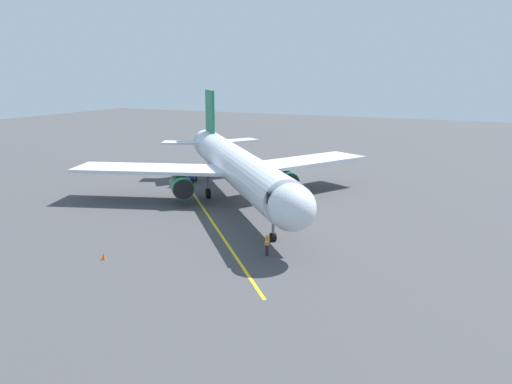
# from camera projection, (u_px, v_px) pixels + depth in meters

# --- Properties ---
(ground_plane) EXTENTS (220.00, 220.00, 0.00)m
(ground_plane) POSITION_uv_depth(u_px,v_px,m) (256.00, 198.00, 58.85)
(ground_plane) COLOR #424244
(apron_lead_in_line) EXTENTS (26.16, 30.57, 0.01)m
(apron_lead_in_line) POSITION_uv_depth(u_px,v_px,m) (209.00, 216.00, 51.60)
(apron_lead_in_line) COLOR yellow
(apron_lead_in_line) RESTS_ON ground
(airplane) EXTENTS (32.30, 33.66, 11.50)m
(airplane) POSITION_uv_depth(u_px,v_px,m) (236.00, 166.00, 56.24)
(airplane) COLOR silver
(airplane) RESTS_ON ground
(ground_crew_marshaller) EXTENTS (0.30, 0.43, 1.71)m
(ground_crew_marshaller) POSITION_uv_depth(u_px,v_px,m) (267.00, 245.00, 40.47)
(ground_crew_marshaller) COLOR #23232D
(ground_crew_marshaller) RESTS_ON ground
(belt_loader_near_nose) EXTENTS (2.34, 4.73, 2.32)m
(belt_loader_near_nose) POSITION_uv_depth(u_px,v_px,m) (189.00, 176.00, 67.68)
(belt_loader_near_nose) COLOR #2D3899
(belt_loader_near_nose) RESTS_ON ground
(safety_cone_nose_left) EXTENTS (0.32, 0.32, 0.55)m
(safety_cone_nose_left) POSITION_uv_depth(u_px,v_px,m) (300.00, 227.00, 47.03)
(safety_cone_nose_left) COLOR #F2590F
(safety_cone_nose_left) RESTS_ON ground
(safety_cone_nose_right) EXTENTS (0.32, 0.32, 0.55)m
(safety_cone_nose_right) POSITION_uv_depth(u_px,v_px,m) (104.00, 256.00, 39.76)
(safety_cone_nose_right) COLOR #F2590F
(safety_cone_nose_right) RESTS_ON ground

